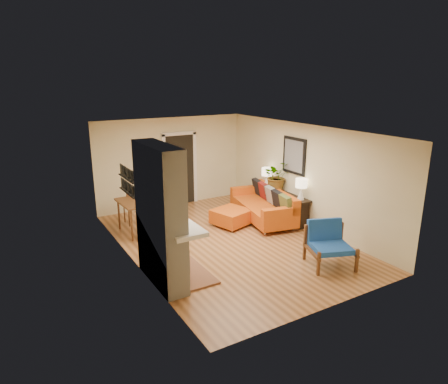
{
  "coord_description": "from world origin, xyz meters",
  "views": [
    {
      "loc": [
        -4.48,
        -7.42,
        3.7
      ],
      "look_at": [
        0.0,
        0.2,
        1.15
      ],
      "focal_mm": 32.0,
      "sensor_mm": 36.0,
      "label": 1
    }
  ],
  "objects_px": {
    "console_table": "(283,198)",
    "dining_table": "(139,207)",
    "sofa": "(265,205)",
    "lamp_far": "(267,175)",
    "houseplant": "(277,176)",
    "blue_chair": "(328,241)",
    "lamp_near": "(301,187)",
    "ottoman": "(231,216)"
  },
  "relations": [
    {
      "from": "console_table",
      "to": "lamp_far",
      "type": "xyz_separation_m",
      "value": [
        0.0,
        0.77,
        0.49
      ]
    },
    {
      "from": "blue_chair",
      "to": "dining_table",
      "type": "xyz_separation_m",
      "value": [
        -2.74,
        3.62,
        0.17
      ]
    },
    {
      "from": "console_table",
      "to": "lamp_far",
      "type": "height_order",
      "value": "lamp_far"
    },
    {
      "from": "dining_table",
      "to": "lamp_near",
      "type": "distance_m",
      "value": 4.05
    },
    {
      "from": "lamp_far",
      "to": "houseplant",
      "type": "relative_size",
      "value": 0.65
    },
    {
      "from": "ottoman",
      "to": "houseplant",
      "type": "xyz_separation_m",
      "value": [
        1.46,
        0.03,
        0.89
      ]
    },
    {
      "from": "blue_chair",
      "to": "console_table",
      "type": "xyz_separation_m",
      "value": [
        0.9,
        2.58,
        0.1
      ]
    },
    {
      "from": "sofa",
      "to": "ottoman",
      "type": "xyz_separation_m",
      "value": [
        -1.03,
        0.08,
        -0.15
      ]
    },
    {
      "from": "ottoman",
      "to": "lamp_near",
      "type": "height_order",
      "value": "lamp_near"
    },
    {
      "from": "sofa",
      "to": "console_table",
      "type": "distance_m",
      "value": 0.52
    },
    {
      "from": "ottoman",
      "to": "lamp_far",
      "type": "bearing_deg",
      "value": 18.57
    },
    {
      "from": "sofa",
      "to": "blue_chair",
      "type": "xyz_separation_m",
      "value": [
        -0.46,
        -2.78,
        0.08
      ]
    },
    {
      "from": "sofa",
      "to": "blue_chair",
      "type": "height_order",
      "value": "sofa"
    },
    {
      "from": "console_table",
      "to": "houseplant",
      "type": "relative_size",
      "value": 2.24
    },
    {
      "from": "console_table",
      "to": "lamp_near",
      "type": "bearing_deg",
      "value": -90.0
    },
    {
      "from": "sofa",
      "to": "lamp_near",
      "type": "height_order",
      "value": "lamp_near"
    },
    {
      "from": "blue_chair",
      "to": "lamp_far",
      "type": "relative_size",
      "value": 2.01
    },
    {
      "from": "ottoman",
      "to": "lamp_far",
      "type": "relative_size",
      "value": 1.91
    },
    {
      "from": "dining_table",
      "to": "blue_chair",
      "type": "bearing_deg",
      "value": -52.82
    },
    {
      "from": "sofa",
      "to": "lamp_near",
      "type": "bearing_deg",
      "value": -63.36
    },
    {
      "from": "sofa",
      "to": "lamp_far",
      "type": "relative_size",
      "value": 4.54
    },
    {
      "from": "lamp_near",
      "to": "houseplant",
      "type": "distance_m",
      "value": 0.99
    },
    {
      "from": "lamp_far",
      "to": "houseplant",
      "type": "distance_m",
      "value": 0.47
    },
    {
      "from": "ottoman",
      "to": "blue_chair",
      "type": "relative_size",
      "value": 0.95
    },
    {
      "from": "console_table",
      "to": "lamp_near",
      "type": "xyz_separation_m",
      "value": [
        0.0,
        -0.68,
        0.49
      ]
    },
    {
      "from": "lamp_far",
      "to": "houseplant",
      "type": "xyz_separation_m",
      "value": [
        -0.01,
        -0.46,
        0.08
      ]
    },
    {
      "from": "sofa",
      "to": "houseplant",
      "type": "relative_size",
      "value": 2.96
    },
    {
      "from": "lamp_near",
      "to": "lamp_far",
      "type": "height_order",
      "value": "same"
    },
    {
      "from": "console_table",
      "to": "dining_table",
      "type": "bearing_deg",
      "value": 164.06
    },
    {
      "from": "dining_table",
      "to": "lamp_far",
      "type": "height_order",
      "value": "lamp_far"
    },
    {
      "from": "sofa",
      "to": "dining_table",
      "type": "distance_m",
      "value": 3.32
    },
    {
      "from": "console_table",
      "to": "houseplant",
      "type": "bearing_deg",
      "value": 91.86
    },
    {
      "from": "blue_chair",
      "to": "houseplant",
      "type": "bearing_deg",
      "value": 72.94
    },
    {
      "from": "dining_table",
      "to": "houseplant",
      "type": "xyz_separation_m",
      "value": [
        3.63,
        -0.73,
        0.49
      ]
    },
    {
      "from": "blue_chair",
      "to": "houseplant",
      "type": "relative_size",
      "value": 1.32
    },
    {
      "from": "sofa",
      "to": "houseplant",
      "type": "distance_m",
      "value": 0.86
    },
    {
      "from": "ottoman",
      "to": "lamp_far",
      "type": "height_order",
      "value": "lamp_far"
    },
    {
      "from": "blue_chair",
      "to": "lamp_far",
      "type": "distance_m",
      "value": 3.51
    },
    {
      "from": "ottoman",
      "to": "sofa",
      "type": "bearing_deg",
      "value": -4.27
    },
    {
      "from": "sofa",
      "to": "blue_chair",
      "type": "distance_m",
      "value": 2.82
    },
    {
      "from": "dining_table",
      "to": "sofa",
      "type": "bearing_deg",
      "value": -14.7
    },
    {
      "from": "ottoman",
      "to": "dining_table",
      "type": "height_order",
      "value": "dining_table"
    }
  ]
}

